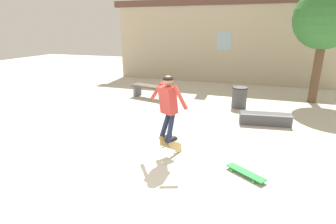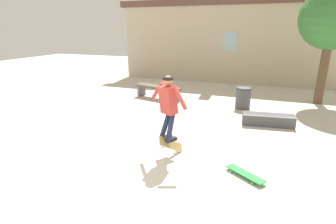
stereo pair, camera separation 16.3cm
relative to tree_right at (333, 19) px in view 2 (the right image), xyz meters
The scene contains 9 objects.
ground_plane 8.62m from the tree_right, 119.90° to the right, with size 40.00×40.00×0.00m, color beige.
building_backdrop 5.04m from the tree_right, 144.25° to the left, with size 11.75×0.52×5.52m.
tree_right is the anchor object (origin of this frame).
park_bench 6.74m from the tree_right, 166.67° to the right, with size 2.04×0.93×0.52m.
skate_ledge 4.67m from the tree_right, 119.10° to the right, with size 1.50×0.58×0.35m.
trash_bin 4.10m from the tree_right, 148.17° to the right, with size 0.56×0.56×0.75m.
skater 7.42m from the tree_right, 122.68° to the right, with size 1.04×0.66×1.44m.
skateboard_flipping 7.66m from the tree_right, 122.44° to the right, with size 0.38×0.77×0.58m.
skateboard_resting 7.37m from the tree_right, 108.94° to the right, with size 0.80×0.63×0.08m.
Camera 2 is at (1.97, -4.07, 2.75)m, focal length 28.00 mm.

